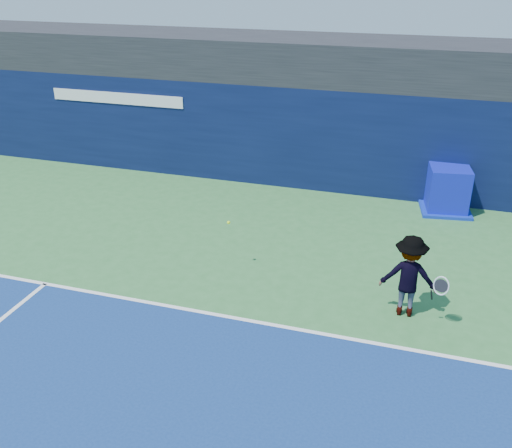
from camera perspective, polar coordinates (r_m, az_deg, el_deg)
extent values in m
plane|color=#326F36|center=(8.86, -4.36, -20.76)|extent=(80.00, 80.00, 0.00)
cube|color=white|center=(11.02, 1.37, -9.99)|extent=(24.00, 0.10, 0.01)
cube|color=black|center=(17.56, 9.46, 15.84)|extent=(36.00, 3.00, 1.20)
cube|color=#091234|center=(17.06, 8.45, 8.39)|extent=(36.00, 1.00, 3.00)
cube|color=white|center=(18.72, -13.77, 12.13)|extent=(4.50, 0.04, 0.35)
cube|color=#0C14AA|center=(16.36, 18.61, 3.33)|extent=(1.19, 1.19, 1.25)
cube|color=#0B23A1|center=(16.58, 18.33, 1.46)|extent=(1.49, 1.49, 0.08)
imported|color=white|center=(11.29, 15.03, -5.05)|extent=(1.10, 0.66, 1.67)
cylinder|color=black|center=(11.18, 17.15, -6.78)|extent=(0.08, 0.15, 0.26)
torus|color=white|center=(11.01, 18.03, -5.90)|extent=(0.31, 0.17, 0.30)
cylinder|color=black|center=(11.01, 18.03, -5.90)|extent=(0.26, 0.13, 0.25)
sphere|color=#CDEE1A|center=(12.40, -2.76, 0.15)|extent=(0.07, 0.07, 0.07)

